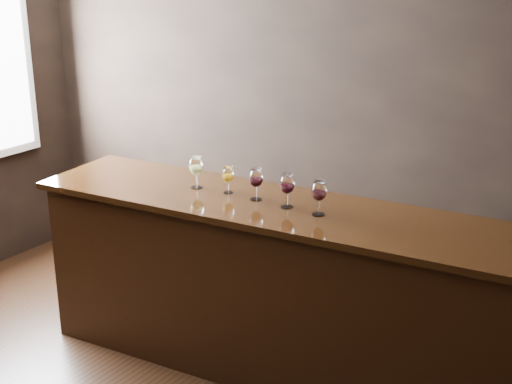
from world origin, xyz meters
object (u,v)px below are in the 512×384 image
Objects in this scene: bar_counter at (280,293)px; glass_red_c at (319,192)px; glass_red_b at (287,185)px; glass_amber at (228,175)px; glass_white at (196,167)px; glass_red_a at (256,179)px; back_bar_shelf at (295,258)px.

glass_red_c is (0.27, -0.01, 0.74)m from bar_counter.
glass_amber is at bearing 178.14° from glass_red_b.
glass_red_b is (0.69, 0.02, -0.00)m from glass_white.
glass_amber is 0.22m from glass_red_a.
glass_red_b is 1.00× the size of glass_red_c.
glass_red_b is at bearing -63.17° from back_bar_shelf.
back_bar_shelf is 14.00× the size of glass_amber.
glass_white reaches higher than glass_red_b.
bar_counter is 14.95× the size of glass_red_b.
glass_amber is (-0.41, 0.01, 0.72)m from bar_counter.
glass_amber is at bearing 178.32° from glass_red_c.
back_bar_shelf is 1.10m from glass_amber.
back_bar_shelf is at bearing 116.83° from glass_red_b.
glass_white is (-0.64, -0.03, 0.74)m from bar_counter.
glass_red_b reaches higher than glass_amber.
glass_white reaches higher than back_bar_shelf.
glass_red_c is at bearing -1.31° from glass_red_b.
glass_white is at bearing -178.33° from glass_red_b.
glass_red_c is at bearing 0.94° from glass_white.
glass_red_b reaches higher than back_bar_shelf.
glass_red_b is at bearing -14.98° from bar_counter.
glass_amber is 0.83× the size of glass_red_c.
glass_red_c reaches higher than glass_red_a.
glass_red_a is (0.22, -0.01, 0.02)m from glass_amber.
bar_counter is at bearing -1.11° from glass_amber.
glass_amber is 0.87× the size of glass_red_a.
glass_red_a is at bearing -79.12° from back_bar_shelf.
bar_counter is at bearing 177.45° from glass_red_c.
back_bar_shelf is 1.18m from glass_white.
glass_red_c is (0.68, -0.02, 0.02)m from glass_amber.
glass_amber is at bearing 172.66° from bar_counter.
bar_counter is 14.92× the size of glass_red_c.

